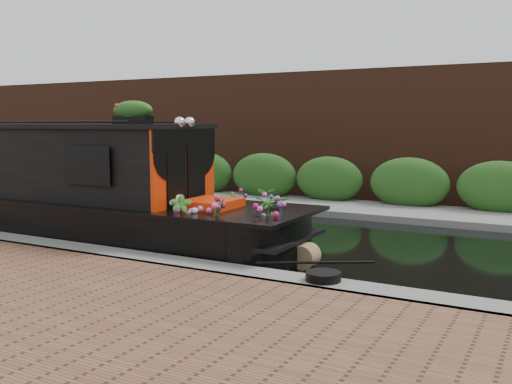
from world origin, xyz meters
The scene contains 8 objects.
ground centered at (0.00, 0.00, 0.00)m, with size 80.00×80.00×0.00m, color black.
near_bank_coping centered at (0.00, -3.30, 0.00)m, with size 40.00×0.60×0.50m, color slate.
far_bank_path centered at (0.00, 4.20, 0.00)m, with size 40.00×2.40×0.34m, color slate.
far_hedge centered at (0.00, 5.10, 0.00)m, with size 40.00×1.10×2.80m, color #28551C.
far_brick_wall centered at (0.00, 7.20, 0.00)m, with size 40.00×1.00×8.00m, color #4F2A1A.
narrowboat centered at (-4.47, -1.85, 0.90)m, with size 12.87×2.36×3.01m.
rope_fender centered at (2.32, -1.85, 0.20)m, with size 0.40×0.40×0.37m, color olive.
coiled_mooring_rope centered at (3.18, -3.24, 0.31)m, with size 0.48×0.48×0.12m, color black.
Camera 1 is at (5.97, -10.21, 2.35)m, focal length 40.00 mm.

